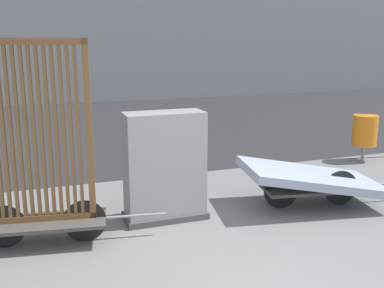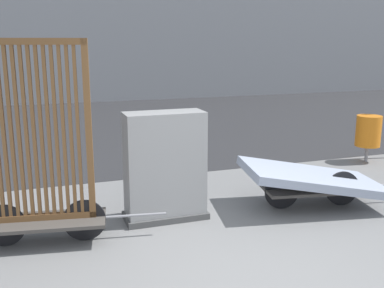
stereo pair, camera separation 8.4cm
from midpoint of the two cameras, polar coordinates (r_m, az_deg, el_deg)
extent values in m
cube|color=#2D2D30|center=(12.50, -10.67, 2.33)|extent=(56.00, 10.17, 0.01)
cube|color=#4C4742|center=(5.37, -17.79, -9.32)|extent=(1.42, 0.78, 0.04)
cylinder|color=black|center=(5.33, -13.04, -9.42)|extent=(0.48, 0.11, 0.48)
cylinder|color=black|center=(5.46, -22.40, -9.55)|extent=(0.48, 0.11, 0.48)
cylinder|color=gray|center=(5.32, -6.66, -8.98)|extent=(0.70, 0.14, 0.03)
cube|color=brown|center=(5.35, -17.83, -8.77)|extent=(1.14, 0.25, 0.07)
cube|color=brown|center=(5.00, -19.36, 12.20)|extent=(1.14, 0.25, 0.07)
cube|color=brown|center=(5.03, -12.52, 1.60)|extent=(0.08, 0.08, 1.99)
cube|color=brown|center=(5.15, -22.38, 1.19)|extent=(0.04, 0.05, 1.92)
cube|color=brown|center=(5.14, -21.54, 1.23)|extent=(0.04, 0.05, 1.92)
cube|color=brown|center=(5.12, -20.69, 1.26)|extent=(0.04, 0.05, 1.92)
cube|color=brown|center=(5.11, -19.84, 1.30)|extent=(0.04, 0.05, 1.92)
cube|color=brown|center=(5.09, -18.99, 1.34)|extent=(0.04, 0.05, 1.92)
cube|color=brown|center=(5.08, -18.13, 1.37)|extent=(0.04, 0.05, 1.92)
cube|color=brown|center=(5.07, -17.27, 1.41)|extent=(0.04, 0.05, 1.92)
cube|color=brown|center=(5.06, -16.40, 1.44)|extent=(0.04, 0.05, 1.92)
cube|color=brown|center=(5.05, -15.54, 1.48)|extent=(0.04, 0.05, 1.92)
cube|color=brown|center=(5.05, -14.66, 1.51)|extent=(0.04, 0.05, 1.92)
cube|color=brown|center=(5.04, -13.79, 1.55)|extent=(0.04, 0.05, 1.92)
cube|color=#4C4742|center=(6.43, 15.43, -5.48)|extent=(1.43, 0.80, 0.04)
cylinder|color=black|center=(6.63, 18.89, -5.35)|extent=(0.48, 0.12, 0.48)
cylinder|color=black|center=(6.27, 11.74, -5.93)|extent=(0.48, 0.12, 0.48)
cylinder|color=gray|center=(6.91, 23.23, -4.80)|extent=(0.69, 0.15, 0.03)
cube|color=#9EA8BC|center=(6.39, 15.51, -4.14)|extent=(2.06, 1.38, 0.43)
cube|color=#4C4C4C|center=(5.89, -2.96, -9.00)|extent=(1.06, 0.47, 0.08)
cube|color=gray|center=(5.68, -3.04, -2.86)|extent=(1.00, 0.41, 1.39)
cylinder|color=gray|center=(9.19, 21.51, -1.16)|extent=(0.06, 0.06, 0.30)
cylinder|color=orange|center=(9.10, 21.74, 1.55)|extent=(0.46, 0.46, 0.58)
camera|label=1|loc=(0.04, -89.56, 0.10)|focal=42.00mm
camera|label=2|loc=(0.04, 90.44, -0.10)|focal=42.00mm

